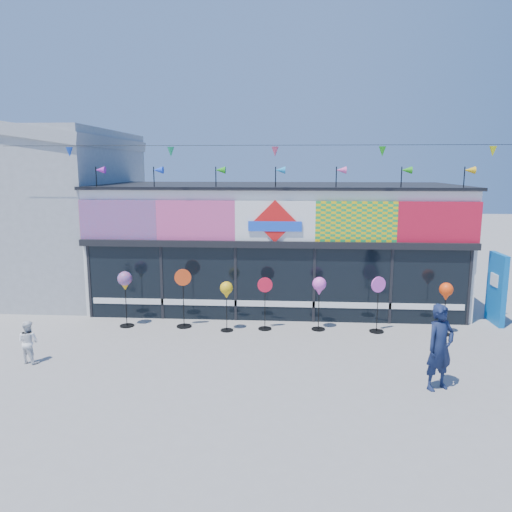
# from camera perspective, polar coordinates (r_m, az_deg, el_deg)

# --- Properties ---
(ground) EXTENTS (80.00, 80.00, 0.00)m
(ground) POSITION_cam_1_polar(r_m,az_deg,el_deg) (12.37, 1.58, -12.18)
(ground) COLOR gray
(ground) RESTS_ON ground
(kite_shop) EXTENTS (16.00, 5.70, 5.31)m
(kite_shop) POSITION_cam_1_polar(r_m,az_deg,el_deg) (17.58, 2.42, 1.49)
(kite_shop) COLOR white
(kite_shop) RESTS_ON ground
(neighbour_building) EXTENTS (8.18, 7.20, 6.87)m
(neighbour_building) POSITION_cam_1_polar(r_m,az_deg,el_deg) (21.24, -25.65, 5.15)
(neighbour_building) COLOR #A3A6A9
(neighbour_building) RESTS_ON ground
(blue_sign) EXTENTS (0.21, 1.08, 2.15)m
(blue_sign) POSITION_cam_1_polar(r_m,az_deg,el_deg) (16.72, 25.80, -3.36)
(blue_sign) COLOR #0B5DA9
(blue_sign) RESTS_ON ground
(spinner_0) EXTENTS (0.42, 0.42, 1.67)m
(spinner_0) POSITION_cam_1_polar(r_m,az_deg,el_deg) (15.19, -14.75, -2.96)
(spinner_0) COLOR black
(spinner_0) RESTS_ON ground
(spinner_1) EXTENTS (0.49, 0.45, 1.75)m
(spinner_1) POSITION_cam_1_polar(r_m,az_deg,el_deg) (14.90, -8.30, -4.61)
(spinner_1) COLOR black
(spinner_1) RESTS_ON ground
(spinner_2) EXTENTS (0.37, 0.37, 1.47)m
(spinner_2) POSITION_cam_1_polar(r_m,az_deg,el_deg) (14.36, -3.40, -4.07)
(spinner_2) COLOR black
(spinner_2) RESTS_ON ground
(spinner_3) EXTENTS (0.44, 0.40, 1.55)m
(spinner_3) POSITION_cam_1_polar(r_m,az_deg,el_deg) (14.56, 1.03, -5.29)
(spinner_3) COLOR black
(spinner_3) RESTS_ON ground
(spinner_4) EXTENTS (0.40, 0.40, 1.57)m
(spinner_4) POSITION_cam_1_polar(r_m,az_deg,el_deg) (14.52, 7.24, -3.62)
(spinner_4) COLOR black
(spinner_4) RESTS_ON ground
(spinner_5) EXTENTS (0.43, 0.42, 1.63)m
(spinner_5) POSITION_cam_1_polar(r_m,az_deg,el_deg) (14.73, 13.73, -5.23)
(spinner_5) COLOR black
(spinner_5) RESTS_ON ground
(spinner_6) EXTENTS (0.38, 0.38, 1.51)m
(spinner_6) POSITION_cam_1_polar(r_m,az_deg,el_deg) (14.98, 20.89, -4.00)
(spinner_6) COLOR black
(spinner_6) RESTS_ON ground
(adult_man) EXTENTS (0.81, 0.71, 1.87)m
(adult_man) POSITION_cam_1_polar(r_m,az_deg,el_deg) (11.42, 20.28, -9.76)
(adult_man) COLOR #131D3D
(adult_man) RESTS_ON ground
(child) EXTENTS (0.57, 0.40, 1.06)m
(child) POSITION_cam_1_polar(r_m,az_deg,el_deg) (13.42, -24.58, -8.91)
(child) COLOR white
(child) RESTS_ON ground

